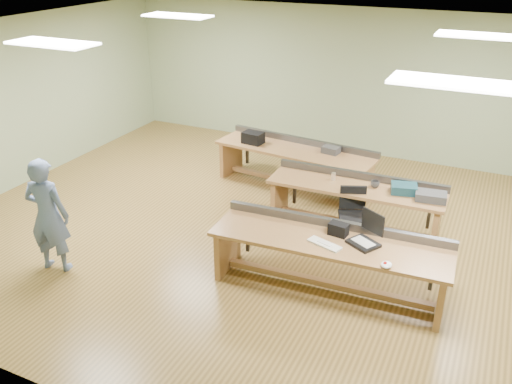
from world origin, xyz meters
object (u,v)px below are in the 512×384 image
Objects in this scene: workbench_mid at (356,197)px; mug at (375,184)px; task_chair at (352,224)px; parts_bin_teal at (404,189)px; drinks_can at (333,176)px; workbench_back at (295,159)px; camera_bag at (338,229)px; workbench_front at (329,252)px; person at (48,215)px; parts_bin_grey at (431,196)px; laptop_base at (363,243)px.

mug is at bearing 9.12° from workbench_mid.
task_chair is 0.93m from parts_bin_teal.
drinks_can is (-1.10, 0.01, -0.01)m from parts_bin_teal.
workbench_mid is 1.80m from workbench_back.
camera_bag is 0.64× the size of parts_bin_teal.
person reaches higher than workbench_front.
parts_bin_grey is at bearing -12.11° from parts_bin_teal.
drinks_can is at bearing 103.41° from workbench_front.
camera_bag is (-0.36, 0.11, 0.06)m from laptop_base.
parts_bin_teal reaches higher than workbench_front.
parts_bin_teal is 0.44m from mug.
task_chair is at bearing -141.84° from parts_bin_teal.
person reaches higher than drinks_can.
workbench_front is 1.75m from workbench_mid.
parts_bin_grey is (4.58, 2.83, -0.02)m from person.
person is 5.09m from parts_bin_teal.
workbench_back is at bearing 141.44° from workbench_mid.
task_chair is 2.31× the size of parts_bin_teal.
person reaches higher than mug.
person is at bearing -110.90° from workbench_back.
parts_bin_grey is at bearing 101.53° from laptop_base.
task_chair is (-0.47, 1.26, -0.45)m from laptop_base.
parts_bin_teal is 3.12× the size of drinks_can.
workbench_front is 8.19× the size of parts_bin_teal.
laptop_base is (0.56, -1.71, 0.22)m from workbench_mid.
parts_bin_teal reaches higher than workbench_back.
workbench_back reaches higher than mug.
drinks_can is (1.05, -1.04, 0.25)m from workbench_back.
parts_bin_teal is (0.51, 1.64, -0.02)m from camera_bag.
mug is at bearing 94.57° from camera_bag.
camera_bag is at bearing -120.49° from parts_bin_grey.
workbench_front is at bearing -86.72° from workbench_mid.
task_chair is at bearing 89.21° from workbench_front.
person is at bearing -145.00° from parts_bin_teal.
camera_bag is at bearing -173.21° from person.
parts_bin_grey is (0.97, 1.70, 0.25)m from workbench_front.
camera_bag is 0.55× the size of parts_bin_grey.
workbench_front is 1.97m from parts_bin_grey.
person reaches higher than parts_bin_grey.
parts_bin_teal is at bearing 79.76° from camera_bag.
workbench_mid is at bearing -176.65° from parts_bin_teal.
parts_bin_grey reaches higher than workbench_mid.
parts_bin_grey is (1.11, -0.05, 0.26)m from workbench_mid.
drinks_can is (-0.48, 0.49, 0.49)m from task_chair.
parts_bin_teal is at bearing 1.95° from workbench_mid.
workbench_mid is at bearing 104.15° from camera_bag.
workbench_front is 22.92× the size of mug.
camera_bag is 1.27m from task_chair.
workbench_front is at bearing -94.06° from mug.
workbench_front is 3.25m from workbench_back.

